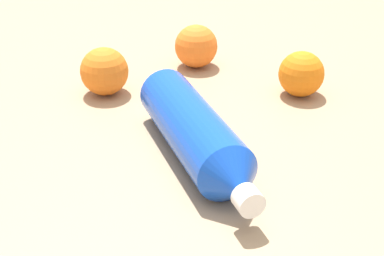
{
  "coord_description": "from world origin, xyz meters",
  "views": [
    {
      "loc": [
        0.53,
        -0.42,
        0.38
      ],
      "look_at": [
        0.05,
        -0.04,
        0.04
      ],
      "focal_mm": 50.81,
      "sensor_mm": 36.0,
      "label": 1
    }
  ],
  "objects_px": {
    "orange_1": "(301,74)",
    "water_bottle": "(198,136)",
    "orange_2": "(196,46)",
    "orange_0": "(104,71)"
  },
  "relations": [
    {
      "from": "orange_1",
      "to": "water_bottle",
      "type": "bearing_deg",
      "value": -77.81
    },
    {
      "from": "water_bottle",
      "to": "orange_1",
      "type": "height_order",
      "value": "water_bottle"
    },
    {
      "from": "orange_1",
      "to": "orange_2",
      "type": "distance_m",
      "value": 0.2
    },
    {
      "from": "orange_0",
      "to": "orange_2",
      "type": "height_order",
      "value": "same"
    },
    {
      "from": "orange_1",
      "to": "orange_2",
      "type": "relative_size",
      "value": 0.95
    },
    {
      "from": "water_bottle",
      "to": "orange_0",
      "type": "distance_m",
      "value": 0.25
    },
    {
      "from": "orange_0",
      "to": "orange_1",
      "type": "bearing_deg",
      "value": 50.77
    },
    {
      "from": "orange_0",
      "to": "orange_2",
      "type": "bearing_deg",
      "value": 89.81
    },
    {
      "from": "water_bottle",
      "to": "orange_1",
      "type": "distance_m",
      "value": 0.26
    },
    {
      "from": "orange_0",
      "to": "orange_1",
      "type": "height_order",
      "value": "orange_0"
    }
  ]
}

